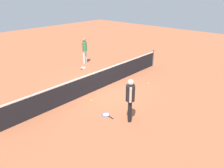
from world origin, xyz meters
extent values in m
plane|color=#9E5638|center=(0.00, 0.00, 0.00)|extent=(40.00, 40.00, 0.00)
cylinder|color=#4C4C51|center=(5.00, 0.00, 0.54)|extent=(0.09, 0.09, 1.07)
cube|color=black|center=(0.00, 0.00, 0.46)|extent=(10.00, 0.02, 0.91)
cube|color=white|center=(0.00, 0.00, 0.94)|extent=(10.00, 0.04, 0.06)
cylinder|color=black|center=(-1.31, -3.00, 0.42)|extent=(0.20, 0.20, 0.85)
cylinder|color=black|center=(-1.14, -2.85, 0.42)|extent=(0.20, 0.20, 0.85)
cylinder|color=black|center=(-1.22, -2.92, 1.16)|extent=(0.48, 0.48, 0.62)
cylinder|color=beige|center=(-1.39, -3.06, 1.18)|extent=(0.13, 0.13, 0.58)
cylinder|color=beige|center=(-1.06, -2.79, 1.18)|extent=(0.13, 0.13, 0.58)
sphere|color=beige|center=(-1.22, -2.92, 1.58)|extent=(0.32, 0.32, 0.23)
cylinder|color=white|center=(2.52, 3.82, 0.42)|extent=(0.18, 0.18, 0.85)
cylinder|color=white|center=(2.32, 3.75, 0.42)|extent=(0.18, 0.18, 0.85)
cylinder|color=#339959|center=(2.42, 3.79, 1.16)|extent=(0.43, 0.43, 0.62)
cylinder|color=#9E704C|center=(2.62, 3.86, 1.18)|extent=(0.11, 0.11, 0.58)
cylinder|color=#9E704C|center=(2.22, 3.72, 1.18)|extent=(0.11, 0.11, 0.58)
sphere|color=#9E704C|center=(2.42, 3.79, 1.58)|extent=(0.29, 0.29, 0.23)
torus|color=blue|center=(-1.56, -2.00, 0.01)|extent=(0.34, 0.34, 0.02)
cylinder|color=silver|center=(-1.56, -2.00, 0.01)|extent=(0.29, 0.29, 0.00)
cylinder|color=black|center=(-1.59, -2.29, 0.02)|extent=(0.06, 0.28, 0.03)
torus|color=white|center=(1.63, 3.09, 0.01)|extent=(0.43, 0.43, 0.02)
cylinder|color=silver|center=(1.63, 3.09, 0.01)|extent=(0.37, 0.37, 0.00)
cylinder|color=black|center=(1.39, 2.94, 0.02)|extent=(0.26, 0.17, 0.03)
sphere|color=#C6E033|center=(-1.15, -0.69, 0.03)|extent=(0.07, 0.07, 0.07)
sphere|color=#C6E033|center=(2.22, -1.53, 0.03)|extent=(0.07, 0.07, 0.07)
sphere|color=#C6E033|center=(1.06, -1.03, 0.03)|extent=(0.07, 0.07, 0.07)
camera|label=1|loc=(-7.03, -7.27, 4.65)|focal=35.02mm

